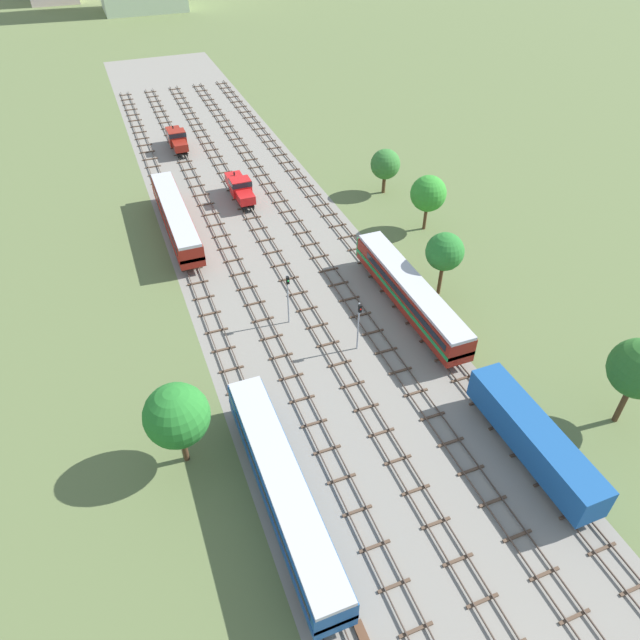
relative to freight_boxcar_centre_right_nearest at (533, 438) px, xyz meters
The scene contains 20 objects.
ground_plane 41.26m from the freight_boxcar_centre_right_nearest, 103.85° to the left, with size 480.00×480.00×0.00m, color #5B6B3D.
ballast_bed 41.26m from the freight_boxcar_centre_right_nearest, 103.85° to the left, with size 23.71×176.00×0.01m, color gray.
track_far_left 45.55m from the freight_boxcar_centre_right_nearest, 115.69° to the left, with size 2.40×126.00×0.29m.
track_left 43.64m from the freight_boxcar_centre_right_nearest, 109.84° to the left, with size 2.40×126.00×0.29m.
track_centre_left 42.23m from the freight_boxcar_centre_right_nearest, 103.53° to the left, with size 2.40×126.00×0.29m.
track_centre 41.35m from the freight_boxcar_centre_right_nearest, 96.86° to the left, with size 2.40×126.00×0.29m.
track_centre_right 41.06m from the freight_boxcar_centre_right_nearest, 90.01° to the left, with size 2.40×126.00×0.29m.
freight_boxcar_centre_right_nearest is the anchor object (origin of this frame).
diesel_railcar_far_left_near 19.91m from the freight_boxcar_centre_right_nearest, behind, with size 2.96×20.50×3.80m.
diesel_railcar_centre_right_mid 20.26m from the freight_boxcar_centre_right_nearest, 90.02° to the left, with size 2.96×20.50×3.80m.
diesel_railcar_far_left_midfar 49.07m from the freight_boxcar_centre_right_nearest, 113.70° to the left, with size 2.96×20.50×3.80m.
shunter_loco_centre_left_far 51.93m from the freight_boxcar_centre_right_nearest, 100.95° to the left, with size 2.74×8.46×3.10m.
shunter_loco_left_farther 73.06m from the freight_boxcar_centre_right_nearest, 101.68° to the left, with size 2.74×8.46×3.10m.
signal_post_nearest 18.48m from the freight_boxcar_centre_right_nearest, 113.65° to the left, with size 0.28×0.47×5.62m.
signal_post_near 26.29m from the freight_boxcar_centre_right_nearest, 118.00° to the left, with size 0.28×0.47×5.94m.
lineside_tree_0 10.23m from the freight_boxcar_centre_right_nearest, ahead, with size 4.92×4.92×8.65m.
lineside_tree_1 46.98m from the freight_boxcar_centre_right_nearest, 78.00° to the left, with size 4.14×4.14×6.35m.
lineside_tree_2 27.60m from the freight_boxcar_centre_right_nearest, 159.00° to the left, with size 5.06×5.06×7.78m.
lineside_tree_3 36.38m from the freight_boxcar_centre_right_nearest, 73.76° to the left, with size 4.50×4.50×7.25m.
lineside_tree_4 22.68m from the freight_boxcar_centre_right_nearest, 77.86° to the left, with size 4.08×4.08×7.46m.
Camera 1 is at (-16.15, -4.60, 38.02)m, focal length 32.13 mm.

